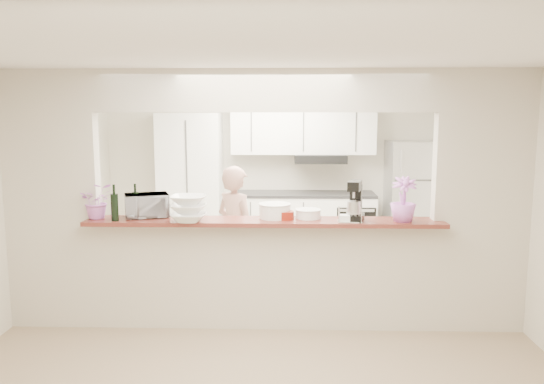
{
  "coord_description": "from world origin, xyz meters",
  "views": [
    {
      "loc": [
        0.21,
        -5.0,
        2.09
      ],
      "look_at": [
        0.06,
        0.3,
        1.3
      ],
      "focal_mm": 35.0,
      "sensor_mm": 36.0,
      "label": 1
    }
  ],
  "objects_px": {
    "toaster_oven": "(147,205)",
    "person": "(236,234)",
    "refrigerator": "(413,200)",
    "stand_mixer": "(355,203)"
  },
  "relations": [
    {
      "from": "toaster_oven",
      "to": "person",
      "type": "relative_size",
      "value": 0.27
    },
    {
      "from": "refrigerator",
      "to": "person",
      "type": "height_order",
      "value": "refrigerator"
    },
    {
      "from": "toaster_oven",
      "to": "stand_mixer",
      "type": "bearing_deg",
      "value": -22.95
    },
    {
      "from": "person",
      "to": "stand_mixer",
      "type": "bearing_deg",
      "value": -175.01
    },
    {
      "from": "toaster_oven",
      "to": "person",
      "type": "xyz_separation_m",
      "value": [
        0.8,
        0.75,
        -0.45
      ]
    },
    {
      "from": "toaster_oven",
      "to": "person",
      "type": "distance_m",
      "value": 1.18
    },
    {
      "from": "refrigerator",
      "to": "stand_mixer",
      "type": "relative_size",
      "value": 4.49
    },
    {
      "from": "refrigerator",
      "to": "person",
      "type": "distance_m",
      "value": 3.03
    },
    {
      "from": "refrigerator",
      "to": "stand_mixer",
      "type": "xyz_separation_m",
      "value": [
        -1.2,
        -2.72,
        0.41
      ]
    },
    {
      "from": "stand_mixer",
      "to": "toaster_oven",
      "type": "bearing_deg",
      "value": 176.69
    }
  ]
}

